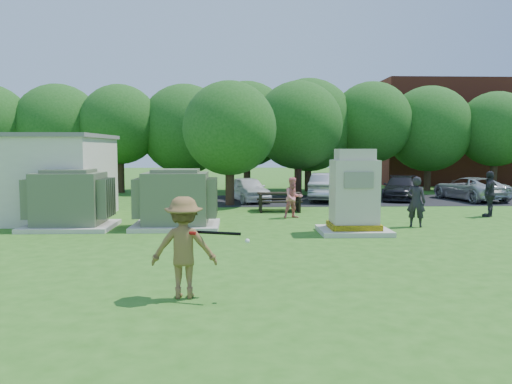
{
  "coord_description": "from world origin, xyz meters",
  "views": [
    {
      "loc": [
        -0.67,
        -13.06,
        2.79
      ],
      "look_at": [
        0.0,
        4.0,
        1.3
      ],
      "focal_mm": 35.0,
      "sensor_mm": 36.0,
      "label": 1
    }
  ],
  "objects_px": {
    "person_at_picnic": "(293,198)",
    "car_silver_b": "(470,189)",
    "transformer_left": "(70,201)",
    "car_white": "(248,189)",
    "transformer_right": "(176,200)",
    "car_silver_a": "(329,187)",
    "car_dark": "(401,188)",
    "generator_cabinet": "(354,197)",
    "person_by_generator": "(416,202)",
    "picnic_table": "(279,199)",
    "batter": "(184,247)",
    "person_walking_right": "(490,194)"
  },
  "relations": [
    {
      "from": "person_by_generator",
      "to": "car_silver_b",
      "type": "xyz_separation_m",
      "value": [
        6.21,
        8.96,
        -0.27
      ]
    },
    {
      "from": "car_white",
      "to": "transformer_right",
      "type": "bearing_deg",
      "value": -123.95
    },
    {
      "from": "transformer_right",
      "to": "car_silver_a",
      "type": "bearing_deg",
      "value": 51.85
    },
    {
      "from": "transformer_left",
      "to": "generator_cabinet",
      "type": "relative_size",
      "value": 1.08
    },
    {
      "from": "car_silver_b",
      "to": "person_walking_right",
      "type": "bearing_deg",
      "value": 59.13
    },
    {
      "from": "person_walking_right",
      "to": "car_silver_b",
      "type": "distance_m",
      "value": 6.83
    },
    {
      "from": "car_white",
      "to": "car_silver_b",
      "type": "xyz_separation_m",
      "value": [
        11.97,
        0.13,
        -0.02
      ]
    },
    {
      "from": "transformer_left",
      "to": "car_silver_a",
      "type": "xyz_separation_m",
      "value": [
        10.79,
        9.03,
        -0.22
      ]
    },
    {
      "from": "picnic_table",
      "to": "person_by_generator",
      "type": "bearing_deg",
      "value": -46.48
    },
    {
      "from": "transformer_left",
      "to": "car_white",
      "type": "height_order",
      "value": "transformer_left"
    },
    {
      "from": "picnic_table",
      "to": "batter",
      "type": "height_order",
      "value": "batter"
    },
    {
      "from": "person_at_picnic",
      "to": "car_dark",
      "type": "bearing_deg",
      "value": 28.82
    },
    {
      "from": "transformer_left",
      "to": "car_silver_b",
      "type": "relative_size",
      "value": 0.66
    },
    {
      "from": "car_dark",
      "to": "car_white",
      "type": "bearing_deg",
      "value": -154.12
    },
    {
      "from": "car_silver_a",
      "to": "person_by_generator",
      "type": "bearing_deg",
      "value": 115.91
    },
    {
      "from": "batter",
      "to": "person_at_picnic",
      "type": "xyz_separation_m",
      "value": [
        3.26,
        10.59,
        -0.13
      ]
    },
    {
      "from": "person_by_generator",
      "to": "car_silver_a",
      "type": "bearing_deg",
      "value": -56.69
    },
    {
      "from": "batter",
      "to": "car_silver_b",
      "type": "distance_m",
      "value": 21.85
    },
    {
      "from": "transformer_left",
      "to": "car_silver_b",
      "type": "distance_m",
      "value": 20.41
    },
    {
      "from": "person_walking_right",
      "to": "car_silver_a",
      "type": "height_order",
      "value": "person_walking_right"
    },
    {
      "from": "person_at_picnic",
      "to": "car_dark",
      "type": "xyz_separation_m",
      "value": [
        6.71,
        7.0,
        -0.18
      ]
    },
    {
      "from": "picnic_table",
      "to": "car_silver_b",
      "type": "xyz_separation_m",
      "value": [
        10.69,
        4.24,
        0.11
      ]
    },
    {
      "from": "generator_cabinet",
      "to": "car_dark",
      "type": "bearing_deg",
      "value": 64.32
    },
    {
      "from": "picnic_table",
      "to": "car_silver_a",
      "type": "relative_size",
      "value": 0.43
    },
    {
      "from": "generator_cabinet",
      "to": "car_silver_a",
      "type": "height_order",
      "value": "generator_cabinet"
    },
    {
      "from": "transformer_left",
      "to": "generator_cabinet",
      "type": "xyz_separation_m",
      "value": [
        9.7,
        -1.39,
        0.25
      ]
    },
    {
      "from": "car_dark",
      "to": "transformer_right",
      "type": "bearing_deg",
      "value": -118.49
    },
    {
      "from": "transformer_right",
      "to": "car_silver_a",
      "type": "xyz_separation_m",
      "value": [
        7.09,
        9.03,
        -0.22
      ]
    },
    {
      "from": "person_by_generator",
      "to": "car_white",
      "type": "relative_size",
      "value": 0.47
    },
    {
      "from": "car_silver_a",
      "to": "car_dark",
      "type": "relative_size",
      "value": 1.03
    },
    {
      "from": "car_silver_a",
      "to": "car_silver_b",
      "type": "distance_m",
      "value": 7.63
    },
    {
      "from": "person_at_picnic",
      "to": "car_silver_b",
      "type": "relative_size",
      "value": 0.36
    },
    {
      "from": "person_by_generator",
      "to": "car_dark",
      "type": "relative_size",
      "value": 0.41
    },
    {
      "from": "generator_cabinet",
      "to": "person_at_picnic",
      "type": "height_order",
      "value": "generator_cabinet"
    },
    {
      "from": "person_walking_right",
      "to": "transformer_right",
      "type": "bearing_deg",
      "value": -37.91
    },
    {
      "from": "picnic_table",
      "to": "car_dark",
      "type": "bearing_deg",
      "value": 33.65
    },
    {
      "from": "person_at_picnic",
      "to": "car_silver_b",
      "type": "distance_m",
      "value": 12.2
    },
    {
      "from": "picnic_table",
      "to": "person_at_picnic",
      "type": "xyz_separation_m",
      "value": [
        0.37,
        -2.28,
        0.3
      ]
    },
    {
      "from": "transformer_right",
      "to": "car_dark",
      "type": "bearing_deg",
      "value": 39.8
    },
    {
      "from": "generator_cabinet",
      "to": "batter",
      "type": "xyz_separation_m",
      "value": [
        -4.85,
        -6.94,
        -0.27
      ]
    },
    {
      "from": "car_white",
      "to": "transformer_left",
      "type": "bearing_deg",
      "value": -143.01
    },
    {
      "from": "transformer_left",
      "to": "picnic_table",
      "type": "distance_m",
      "value": 8.98
    },
    {
      "from": "person_at_picnic",
      "to": "person_walking_right",
      "type": "distance_m",
      "value": 8.08
    },
    {
      "from": "transformer_left",
      "to": "transformer_right",
      "type": "distance_m",
      "value": 3.7
    },
    {
      "from": "generator_cabinet",
      "to": "car_silver_b",
      "type": "xyz_separation_m",
      "value": [
        8.72,
        10.17,
        -0.59
      ]
    },
    {
      "from": "generator_cabinet",
      "to": "person_walking_right",
      "type": "height_order",
      "value": "generator_cabinet"
    },
    {
      "from": "transformer_right",
      "to": "batter",
      "type": "distance_m",
      "value": 8.41
    },
    {
      "from": "person_by_generator",
      "to": "car_white",
      "type": "bearing_deg",
      "value": -32.34
    },
    {
      "from": "person_by_generator",
      "to": "person_walking_right",
      "type": "distance_m",
      "value": 4.7
    },
    {
      "from": "car_silver_b",
      "to": "car_silver_a",
      "type": "bearing_deg",
      "value": -13.53
    }
  ]
}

